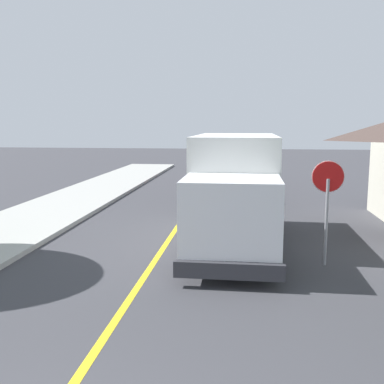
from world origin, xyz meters
name	(u,v)px	position (x,y,z in m)	size (l,w,h in m)	color
centre_line_yellow	(167,242)	(0.00, 10.00, 0.00)	(0.16, 56.00, 0.01)	gold
box_truck	(235,185)	(2.01, 10.20, 1.77)	(2.44, 7.19, 3.20)	silver
parked_car_near	(236,184)	(1.89, 17.66, 0.79)	(1.80, 4.40, 1.67)	black
parked_car_mid	(238,171)	(1.88, 23.44, 0.79)	(1.95, 4.46, 1.67)	maroon
stop_sign	(327,193)	(4.34, 8.37, 1.86)	(0.80, 0.10, 2.65)	gray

